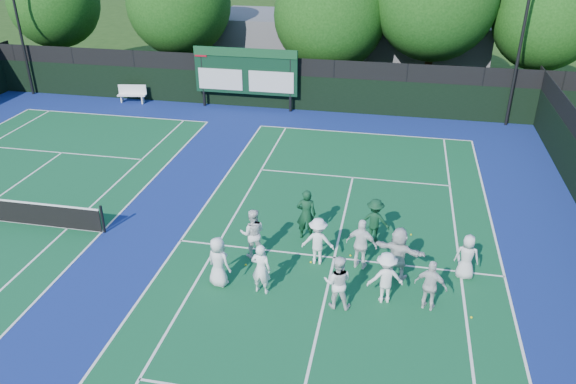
# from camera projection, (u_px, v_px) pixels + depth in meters

# --- Properties ---
(ground) EXTENTS (120.00, 120.00, 0.00)m
(ground) POSITION_uv_depth(u_px,v_px,m) (330.00, 275.00, 18.05)
(ground) COLOR #1B380F
(ground) RESTS_ON ground
(court_apron) EXTENTS (34.00, 32.00, 0.01)m
(court_apron) POSITION_uv_depth(u_px,v_px,m) (167.00, 239.00, 19.97)
(court_apron) COLOR navy
(court_apron) RESTS_ON ground
(near_court) EXTENTS (11.05, 23.85, 0.01)m
(near_court) POSITION_uv_depth(u_px,v_px,m) (334.00, 258.00, 18.91)
(near_court) COLOR #104E2B
(near_court) RESTS_ON ground
(back_fence) EXTENTS (34.00, 0.08, 3.00)m
(back_fence) POSITION_uv_depth(u_px,v_px,m) (265.00, 85.00, 32.46)
(back_fence) COLOR black
(back_fence) RESTS_ON ground
(scoreboard) EXTENTS (6.00, 0.21, 3.55)m
(scoreboard) POSITION_uv_depth(u_px,v_px,m) (245.00, 72.00, 31.89)
(scoreboard) COLOR black
(scoreboard) RESTS_ON ground
(clubhouse) EXTENTS (18.00, 6.00, 4.00)m
(clubhouse) POSITION_uv_depth(u_px,v_px,m) (349.00, 47.00, 38.44)
(clubhouse) COLOR #5C5C61
(clubhouse) RESTS_ON ground
(light_pole_right) EXTENTS (1.20, 0.30, 10.12)m
(light_pole_right) POSITION_uv_depth(u_px,v_px,m) (528.00, 4.00, 27.57)
(light_pole_right) COLOR black
(light_pole_right) RESTS_ON ground
(bench) EXTENTS (1.73, 0.72, 1.06)m
(bench) POSITION_uv_depth(u_px,v_px,m) (132.00, 93.00, 33.69)
(bench) COLOR white
(bench) RESTS_ON ground
(tree_a) EXTENTS (5.80, 5.80, 7.91)m
(tree_a) POSITION_uv_depth(u_px,v_px,m) (57.00, 5.00, 36.59)
(tree_a) COLOR black
(tree_a) RESTS_ON ground
(tree_b) EXTENTS (6.46, 6.46, 8.44)m
(tree_b) POSITION_uv_depth(u_px,v_px,m) (182.00, 6.00, 34.98)
(tree_b) COLOR black
(tree_b) RESTS_ON ground
(tree_c) EXTENTS (6.73, 6.73, 8.19)m
(tree_c) POSITION_uv_depth(u_px,v_px,m) (333.00, 18.00, 33.49)
(tree_c) COLOR black
(tree_c) RESTS_ON ground
(tree_d) EXTENTS (6.96, 6.96, 9.35)m
(tree_d) POSITION_uv_depth(u_px,v_px,m) (438.00, 3.00, 31.95)
(tree_d) COLOR black
(tree_d) RESTS_ON ground
(tree_e) EXTENTS (5.67, 5.67, 7.80)m
(tree_e) POSITION_uv_depth(u_px,v_px,m) (547.00, 22.00, 31.29)
(tree_e) COLOR black
(tree_e) RESTS_ON ground
(tennis_ball_0) EXTENTS (0.07, 0.07, 0.07)m
(tennis_ball_0) POSITION_uv_depth(u_px,v_px,m) (311.00, 262.00, 18.63)
(tennis_ball_0) COLOR yellow
(tennis_ball_0) RESTS_ON ground
(tennis_ball_1) EXTENTS (0.07, 0.07, 0.07)m
(tennis_ball_1) POSITION_uv_depth(u_px,v_px,m) (411.00, 235.00, 20.20)
(tennis_ball_1) COLOR yellow
(tennis_ball_1) RESTS_ON ground
(tennis_ball_2) EXTENTS (0.07, 0.07, 0.07)m
(tennis_ball_2) POSITION_uv_depth(u_px,v_px,m) (427.00, 274.00, 18.02)
(tennis_ball_2) COLOR yellow
(tennis_ball_2) RESTS_ON ground
(tennis_ball_3) EXTENTS (0.07, 0.07, 0.07)m
(tennis_ball_3) POSITION_uv_depth(u_px,v_px,m) (246.00, 265.00, 18.50)
(tennis_ball_3) COLOR yellow
(tennis_ball_3) RESTS_ON ground
(tennis_ball_4) EXTENTS (0.07, 0.07, 0.07)m
(tennis_ball_4) POSITION_uv_depth(u_px,v_px,m) (350.00, 255.00, 18.99)
(tennis_ball_4) COLOR yellow
(tennis_ball_4) RESTS_ON ground
(tennis_ball_5) EXTENTS (0.07, 0.07, 0.07)m
(tennis_ball_5) POSITION_uv_depth(u_px,v_px,m) (471.00, 317.00, 16.13)
(tennis_ball_5) COLOR yellow
(tennis_ball_5) RESTS_ON ground
(player_front_0) EXTENTS (0.96, 0.81, 1.67)m
(player_front_0) POSITION_uv_depth(u_px,v_px,m) (218.00, 262.00, 17.24)
(player_front_0) COLOR silver
(player_front_0) RESTS_ON ground
(player_front_1) EXTENTS (0.66, 0.48, 1.69)m
(player_front_1) POSITION_uv_depth(u_px,v_px,m) (261.00, 269.00, 16.88)
(player_front_1) COLOR white
(player_front_1) RESTS_ON ground
(player_front_2) EXTENTS (0.85, 0.67, 1.72)m
(player_front_2) POSITION_uv_depth(u_px,v_px,m) (338.00, 282.00, 16.27)
(player_front_2) COLOR white
(player_front_2) RESTS_ON ground
(player_front_3) EXTENTS (1.20, 0.87, 1.67)m
(player_front_3) POSITION_uv_depth(u_px,v_px,m) (386.00, 278.00, 16.50)
(player_front_3) COLOR white
(player_front_3) RESTS_ON ground
(player_front_4) EXTENTS (1.03, 0.65, 1.64)m
(player_front_4) POSITION_uv_depth(u_px,v_px,m) (431.00, 286.00, 16.18)
(player_front_4) COLOR silver
(player_front_4) RESTS_ON ground
(player_back_0) EXTENTS (0.98, 0.84, 1.77)m
(player_back_0) POSITION_uv_depth(u_px,v_px,m) (253.00, 233.00, 18.65)
(player_back_0) COLOR silver
(player_back_0) RESTS_ON ground
(player_back_1) EXTENTS (1.10, 0.67, 1.66)m
(player_back_1) POSITION_uv_depth(u_px,v_px,m) (318.00, 241.00, 18.31)
(player_back_1) COLOR white
(player_back_1) RESTS_ON ground
(player_back_2) EXTENTS (1.11, 0.65, 1.77)m
(player_back_2) POSITION_uv_depth(u_px,v_px,m) (361.00, 244.00, 18.03)
(player_back_2) COLOR white
(player_back_2) RESTS_ON ground
(player_back_3) EXTENTS (1.74, 0.96, 1.79)m
(player_back_3) POSITION_uv_depth(u_px,v_px,m) (398.00, 253.00, 17.56)
(player_back_3) COLOR silver
(player_back_3) RESTS_ON ground
(player_back_4) EXTENTS (0.80, 0.56, 1.54)m
(player_back_4) POSITION_uv_depth(u_px,v_px,m) (467.00, 257.00, 17.60)
(player_back_4) COLOR silver
(player_back_4) RESTS_ON ground
(coach_left) EXTENTS (0.73, 0.51, 1.90)m
(coach_left) POSITION_uv_depth(u_px,v_px,m) (306.00, 214.00, 19.66)
(coach_left) COLOR #0E361E
(coach_left) RESTS_ON ground
(coach_right) EXTENTS (1.12, 0.72, 1.64)m
(coach_right) POSITION_uv_depth(u_px,v_px,m) (375.00, 221.00, 19.52)
(coach_right) COLOR #0E341D
(coach_right) RESTS_ON ground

